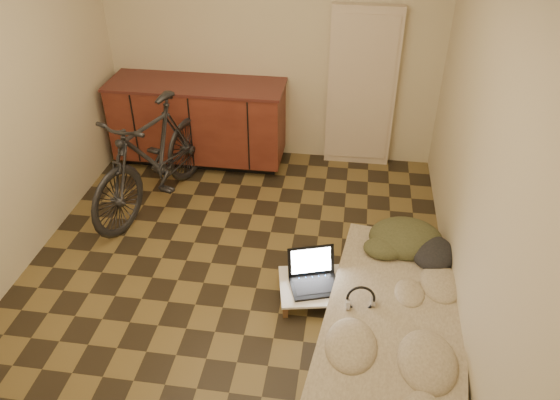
# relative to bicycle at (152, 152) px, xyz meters

# --- Properties ---
(room_shell) EXTENTS (3.50, 4.00, 2.60)m
(room_shell) POSITION_rel_bicycle_xyz_m (0.95, -0.82, 0.72)
(room_shell) COLOR brown
(room_shell) RESTS_ON ground
(cabinets) EXTENTS (1.84, 0.62, 0.91)m
(cabinets) POSITION_rel_bicycle_xyz_m (0.20, 0.89, -0.11)
(cabinets) COLOR black
(cabinets) RESTS_ON ground
(appliance_panel) EXTENTS (0.70, 0.10, 1.70)m
(appliance_panel) POSITION_rel_bicycle_xyz_m (1.90, 1.12, 0.27)
(appliance_panel) COLOR beige
(appliance_panel) RESTS_ON ground
(bicycle) EXTENTS (1.06, 1.86, 1.16)m
(bicycle) POSITION_rel_bicycle_xyz_m (0.00, 0.00, 0.00)
(bicycle) COLOR black
(bicycle) RESTS_ON ground
(futon) EXTENTS (1.25, 2.18, 0.18)m
(futon) POSITION_rel_bicycle_xyz_m (2.25, -1.41, -0.49)
(futon) COLOR beige
(futon) RESTS_ON ground
(clothing_pile) EXTENTS (0.71, 0.62, 0.26)m
(clothing_pile) POSITION_rel_bicycle_xyz_m (2.40, -0.57, -0.27)
(clothing_pile) COLOR #3A3C23
(clothing_pile) RESTS_ON futon
(headphones) EXTENTS (0.25, 0.24, 0.16)m
(headphones) POSITION_rel_bicycle_xyz_m (1.99, -1.32, -0.32)
(headphones) COLOR black
(headphones) RESTS_ON futon
(lap_desk) EXTENTS (0.80, 0.60, 0.12)m
(lap_desk) POSITION_rel_bicycle_xyz_m (1.73, -1.07, -0.47)
(lap_desk) COLOR brown
(lap_desk) RESTS_ON ground
(laptop) EXTENTS (0.46, 0.43, 0.26)m
(laptop) POSITION_rel_bicycle_xyz_m (1.63, -1.07, -0.41)
(laptop) COLOR black
(laptop) RESTS_ON lap_desk
(mouse) EXTENTS (0.09, 0.12, 0.04)m
(mouse) POSITION_rel_bicycle_xyz_m (1.97, -1.00, -0.44)
(mouse) COLOR silver
(mouse) RESTS_ON lap_desk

